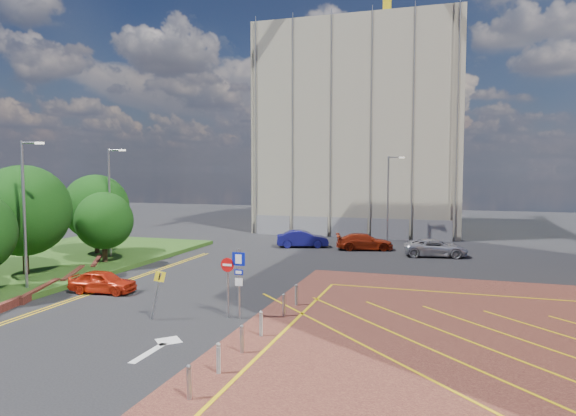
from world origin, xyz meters
The scene contains 18 objects.
ground centered at (0.00, 0.00, 0.00)m, with size 140.00×140.00×0.00m, color black.
grass_bed centered at (-18.00, 6.00, 0.15)m, with size 14.00×32.00×0.30m, color #2B4C18.
retaining_wall centered at (-11.80, 2.00, 0.20)m, with size 6.06×20.33×0.40m.
tree_b centered at (-15.50, 5.00, 4.24)m, with size 5.60×5.60×6.74m.
tree_c centered at (-13.50, 10.00, 3.19)m, with size 4.00×4.00×4.90m.
tree_d centered at (-16.50, 13.00, 3.87)m, with size 5.00×5.00×6.08m.
lamp_left_near centered at (-12.42, 2.00, 4.66)m, with size 1.53×0.16×8.00m.
lamp_left_far centered at (-14.42, 12.00, 4.66)m, with size 1.53×0.16×8.00m.
lamp_back centered at (4.08, 28.00, 4.36)m, with size 1.53×0.16×8.00m.
sign_cluster centered at (0.30, 0.98, 1.95)m, with size 1.17×0.12×3.20m.
warning_sign centered at (-2.89, -0.30, 1.43)m, with size 0.73×0.41×2.25m.
bollard_row centered at (2.30, -1.67, 0.47)m, with size 0.14×11.14×0.90m.
construction_building centered at (0.00, 40.00, 11.00)m, with size 21.20×19.20×22.00m, color #A29A84.
construction_fence centered at (1.00, 30.00, 1.00)m, with size 21.60×0.06×2.00m, color gray.
car_red_left centered at (-8.58, 3.31, 0.62)m, with size 1.47×3.66×1.25m, color red.
car_blue_back centered at (-2.68, 22.55, 0.73)m, with size 1.55×4.45×1.47m, color navy.
car_red_back centered at (2.70, 22.72, 0.69)m, with size 1.93×4.76×1.38m, color #9B240D.
car_silver_back centered at (8.50, 21.10, 0.68)m, with size 2.25×4.88×1.36m, color #B4B3BB.
Camera 1 is at (9.47, -20.05, 6.75)m, focal length 32.00 mm.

